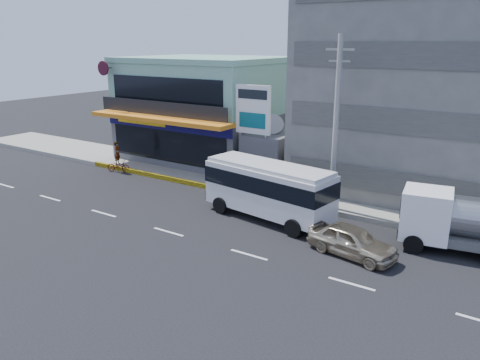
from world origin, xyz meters
The scene contains 12 objects.
ground centered at (0.00, 0.00, 0.00)m, with size 120.00×120.00×0.00m, color black.
sidewalk centered at (5.00, 9.50, 0.15)m, with size 70.00×5.00×0.30m, color gray.
shop_building centered at (-8.00, 13.95, 4.00)m, with size 12.40×11.70×8.00m.
concrete_building centered at (10.00, 15.00, 7.00)m, with size 16.00×12.00×14.00m, color gray.
gap_structure centered at (0.00, 12.00, 1.75)m, with size 3.00×6.00×3.50m, color #48484D.
satellite_dish centered at (0.00, 11.00, 3.58)m, with size 1.50×1.50×0.15m, color slate.
billboard centered at (-0.50, 9.20, 4.93)m, with size 2.60×0.18×6.90m.
utility_pole_near centered at (6.00, 7.40, 5.15)m, with size 1.60×0.30×10.00m.
minibus centered at (3.40, 4.55, 1.90)m, with size 7.87×3.56×3.18m.
sedan centered at (9.02, 2.59, 0.72)m, with size 1.71×4.25×1.45m, color #C3B495.
tanker_truck centered at (13.79, 5.82, 1.54)m, with size 7.51×3.27×2.87m.
motorcycle_rider centered at (-11.07, 6.80, 0.77)m, with size 1.92×1.23×2.33m.
Camera 1 is at (15.61, -16.97, 9.64)m, focal length 35.00 mm.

